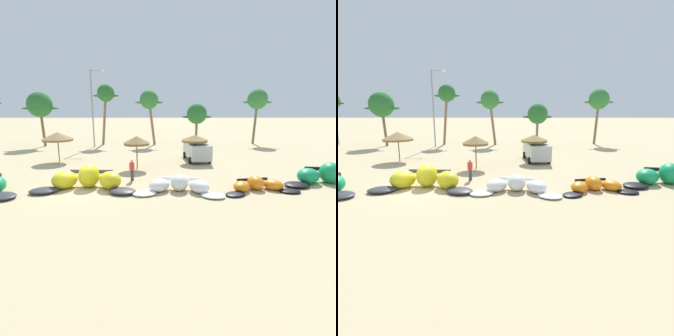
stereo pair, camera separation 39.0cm
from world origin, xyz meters
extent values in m
plane|color=#C6B284|center=(0.00, 0.00, 0.00)|extent=(260.00, 260.00, 0.00)
ellipsoid|color=#333338|center=(-4.24, -1.94, 0.15)|extent=(2.29, 2.07, 0.31)
ellipsoid|color=#333338|center=(-2.12, -0.83, 0.16)|extent=(2.17, 1.91, 0.32)
ellipsoid|color=yellow|center=(-1.08, 0.17, 0.60)|extent=(2.23, 2.31, 1.20)
ellipsoid|color=yellow|center=(0.49, 0.52, 0.81)|extent=(1.48, 1.87, 1.61)
ellipsoid|color=yellow|center=(2.04, 0.07, 0.60)|extent=(2.18, 2.30, 1.20)
ellipsoid|color=#333338|center=(3.01, -1.01, 0.16)|extent=(2.22, 2.00, 0.32)
cylinder|color=#333338|center=(0.52, 1.15, 0.94)|extent=(3.01, 0.37, 0.27)
cube|color=#333338|center=(0.49, 0.33, 0.81)|extent=(1.11, 0.69, 0.04)
ellipsoid|color=white|center=(4.47, -1.35, 0.11)|extent=(1.78, 1.52, 0.22)
ellipsoid|color=white|center=(5.41, -0.58, 0.41)|extent=(1.92, 1.95, 0.82)
ellipsoid|color=white|center=(6.75, -0.40, 0.55)|extent=(1.36, 1.67, 1.10)
ellipsoid|color=white|center=(8.02, -0.89, 0.41)|extent=(1.78, 1.93, 0.82)
ellipsoid|color=white|center=(8.75, -1.85, 0.11)|extent=(1.92, 1.76, 0.22)
cylinder|color=white|center=(6.82, 0.13, 0.66)|extent=(2.53, 0.52, 0.23)
cube|color=white|center=(6.73, -0.56, 0.55)|extent=(0.98, 0.66, 0.04)
ellipsoid|color=black|center=(10.23, -1.55, 0.09)|extent=(1.71, 1.58, 0.18)
ellipsoid|color=orange|center=(10.83, -0.68, 0.34)|extent=(1.54, 1.69, 0.68)
ellipsoid|color=orange|center=(11.92, -0.21, 0.46)|extent=(1.25, 1.52, 0.92)
ellipsoid|color=orange|center=(13.10, -0.31, 0.34)|extent=(1.71, 1.71, 0.68)
ellipsoid|color=black|center=(13.95, -0.95, 0.09)|extent=(1.55, 1.28, 0.18)
cylinder|color=black|center=(11.84, 0.26, 0.56)|extent=(2.21, 0.55, 0.20)
cube|color=black|center=(11.94, -0.35, 0.46)|extent=(0.87, 0.62, 0.04)
ellipsoid|color=black|center=(15.03, 0.31, 0.15)|extent=(1.98, 1.79, 0.30)
ellipsoid|color=#199E5B|center=(16.25, 1.22, 0.56)|extent=(2.28, 2.28, 1.12)
ellipsoid|color=#199E5B|center=(17.95, 1.36, 0.75)|extent=(1.76, 1.96, 1.51)
cylinder|color=black|center=(18.05, 1.96, 0.90)|extent=(3.17, 0.81, 0.29)
cube|color=black|center=(17.92, 1.19, 0.75)|extent=(1.24, 0.81, 0.04)
cylinder|color=brown|center=(-5.01, 9.57, 1.16)|extent=(0.10, 0.10, 2.33)
cone|color=#9E7F4C|center=(-5.01, 9.57, 2.68)|extent=(3.11, 3.11, 0.70)
cylinder|color=olive|center=(-5.01, 9.57, 2.23)|extent=(2.95, 2.95, 0.20)
cylinder|color=brown|center=(3.27, 6.32, 1.17)|extent=(0.10, 0.10, 2.34)
cone|color=olive|center=(3.27, 6.32, 2.65)|extent=(2.40, 2.40, 0.62)
cylinder|color=olive|center=(3.27, 6.32, 2.24)|extent=(2.28, 2.28, 0.20)
cylinder|color=brown|center=(8.78, 9.16, 1.13)|extent=(0.10, 0.10, 2.25)
cone|color=olive|center=(8.78, 9.16, 2.51)|extent=(2.72, 2.72, 0.51)
cylinder|color=olive|center=(8.78, 9.16, 2.15)|extent=(2.58, 2.58, 0.20)
cube|color=#B2B7BC|center=(9.12, 10.08, 1.09)|extent=(2.46, 5.42, 1.50)
cube|color=black|center=(8.98, 11.52, 1.35)|extent=(2.05, 1.49, 0.56)
cylinder|color=black|center=(7.98, 11.61, 0.34)|extent=(0.30, 0.70, 0.68)
cylinder|color=black|center=(9.94, 11.79, 0.34)|extent=(0.30, 0.70, 0.68)
cylinder|color=black|center=(8.29, 8.36, 0.34)|extent=(0.30, 0.70, 0.68)
cylinder|color=black|center=(10.25, 8.55, 0.34)|extent=(0.30, 0.70, 0.68)
cylinder|color=#383842|center=(3.29, 2.15, 0.42)|extent=(0.24, 0.24, 0.85)
cube|color=red|center=(3.29, 2.15, 1.13)|extent=(0.36, 0.22, 0.56)
sphere|color=tan|center=(3.29, 2.15, 1.52)|extent=(0.20, 0.20, 0.20)
ellipsoid|color=#236028|center=(-18.64, 22.50, 6.01)|extent=(1.95, 0.50, 0.36)
cylinder|color=brown|center=(-11.41, 20.93, 2.91)|extent=(0.61, 0.36, 5.83)
sphere|color=#286B2D|center=(-11.54, 20.93, 5.82)|extent=(3.42, 3.42, 3.42)
ellipsoid|color=#286B2D|center=(-12.91, 20.93, 5.31)|extent=(2.40, 0.50, 0.36)
ellipsoid|color=#286B2D|center=(-10.17, 20.93, 5.31)|extent=(2.40, 0.50, 0.36)
cylinder|color=#7F6647|center=(-3.02, 22.57, 3.72)|extent=(1.10, 0.36, 7.44)
sphere|color=#286B2D|center=(-2.65, 22.57, 7.44)|extent=(2.47, 2.47, 2.47)
ellipsoid|color=#286B2D|center=(-3.64, 22.57, 7.07)|extent=(1.73, 0.50, 0.36)
ellipsoid|color=#286B2D|center=(-1.67, 22.57, 7.07)|extent=(1.73, 0.50, 0.36)
cylinder|color=#7F6647|center=(3.92, 22.46, 3.27)|extent=(1.09, 0.36, 6.53)
sphere|color=#337A38|center=(3.55, 22.46, 6.53)|extent=(2.67, 2.67, 2.67)
ellipsoid|color=#337A38|center=(2.49, 22.46, 6.13)|extent=(1.87, 0.50, 0.36)
ellipsoid|color=#337A38|center=(4.62, 22.46, 6.13)|extent=(1.87, 0.50, 0.36)
cylinder|color=#7F6647|center=(10.44, 22.05, 2.26)|extent=(0.40, 0.36, 4.53)
sphere|color=#286B2D|center=(10.47, 22.05, 4.52)|extent=(2.91, 2.91, 2.91)
ellipsoid|color=#286B2D|center=(9.30, 22.05, 4.09)|extent=(2.04, 0.50, 0.36)
ellipsoid|color=#286B2D|center=(11.63, 22.05, 4.09)|extent=(2.04, 0.50, 0.36)
cylinder|color=brown|center=(19.44, 23.35, 3.31)|extent=(0.66, 0.36, 6.64)
sphere|color=#337A38|center=(19.59, 23.35, 6.63)|extent=(2.97, 2.97, 2.97)
ellipsoid|color=#337A38|center=(18.40, 23.35, 6.18)|extent=(2.08, 0.50, 0.36)
ellipsoid|color=#337A38|center=(20.78, 23.35, 6.18)|extent=(2.08, 0.50, 0.36)
ellipsoid|color=silver|center=(-17.84, 22.17, 9.45)|extent=(0.56, 0.24, 0.20)
cylinder|color=gray|center=(-4.07, 20.12, 5.18)|extent=(0.18, 0.18, 10.37)
cylinder|color=gray|center=(-3.26, 20.12, 10.22)|extent=(1.62, 0.10, 0.10)
ellipsoid|color=silver|center=(-2.45, 20.12, 10.22)|extent=(0.56, 0.24, 0.20)
camera|label=1|loc=(5.75, -17.80, 5.45)|focal=28.96mm
camera|label=2|loc=(6.14, -17.81, 5.45)|focal=28.96mm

